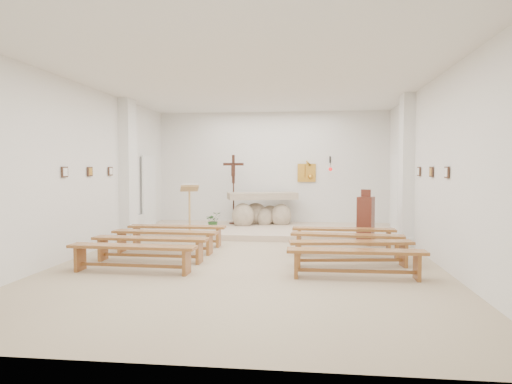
# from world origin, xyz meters

# --- Properties ---
(ground) EXTENTS (7.00, 10.00, 0.00)m
(ground) POSITION_xyz_m (0.00, 0.00, 0.00)
(ground) COLOR #C2B08C
(ground) RESTS_ON ground
(wall_left) EXTENTS (0.02, 10.00, 3.50)m
(wall_left) POSITION_xyz_m (-3.49, 0.00, 1.75)
(wall_left) COLOR white
(wall_left) RESTS_ON ground
(wall_right) EXTENTS (0.02, 10.00, 3.50)m
(wall_right) POSITION_xyz_m (3.49, 0.00, 1.75)
(wall_right) COLOR white
(wall_right) RESTS_ON ground
(wall_back) EXTENTS (7.00, 0.02, 3.50)m
(wall_back) POSITION_xyz_m (0.00, 4.99, 1.75)
(wall_back) COLOR white
(wall_back) RESTS_ON ground
(ceiling) EXTENTS (7.00, 10.00, 0.02)m
(ceiling) POSITION_xyz_m (0.00, 0.00, 3.49)
(ceiling) COLOR silver
(ceiling) RESTS_ON wall_back
(sanctuary_platform) EXTENTS (6.98, 3.00, 0.15)m
(sanctuary_platform) POSITION_xyz_m (0.00, 3.50, 0.07)
(sanctuary_platform) COLOR beige
(sanctuary_platform) RESTS_ON ground
(pilaster_left) EXTENTS (0.26, 0.55, 3.50)m
(pilaster_left) POSITION_xyz_m (-3.37, 2.00, 1.75)
(pilaster_left) COLOR white
(pilaster_left) RESTS_ON ground
(pilaster_right) EXTENTS (0.26, 0.55, 3.50)m
(pilaster_right) POSITION_xyz_m (3.37, 2.00, 1.75)
(pilaster_right) COLOR white
(pilaster_right) RESTS_ON ground
(gold_wall_relief) EXTENTS (0.55, 0.04, 0.55)m
(gold_wall_relief) POSITION_xyz_m (1.05, 4.96, 1.65)
(gold_wall_relief) COLOR gold
(gold_wall_relief) RESTS_ON wall_back
(sanctuary_lamp) EXTENTS (0.11, 0.36, 0.44)m
(sanctuary_lamp) POSITION_xyz_m (1.75, 4.71, 1.81)
(sanctuary_lamp) COLOR black
(sanctuary_lamp) RESTS_ON wall_back
(station_frame_left_front) EXTENTS (0.03, 0.20, 0.20)m
(station_frame_left_front) POSITION_xyz_m (-3.47, -0.80, 1.72)
(station_frame_left_front) COLOR #41291C
(station_frame_left_front) RESTS_ON wall_left
(station_frame_left_mid) EXTENTS (0.03, 0.20, 0.20)m
(station_frame_left_mid) POSITION_xyz_m (-3.47, 0.20, 1.72)
(station_frame_left_mid) COLOR #41291C
(station_frame_left_mid) RESTS_ON wall_left
(station_frame_left_rear) EXTENTS (0.03, 0.20, 0.20)m
(station_frame_left_rear) POSITION_xyz_m (-3.47, 1.20, 1.72)
(station_frame_left_rear) COLOR #41291C
(station_frame_left_rear) RESTS_ON wall_left
(station_frame_right_front) EXTENTS (0.03, 0.20, 0.20)m
(station_frame_right_front) POSITION_xyz_m (3.47, -0.80, 1.72)
(station_frame_right_front) COLOR #41291C
(station_frame_right_front) RESTS_ON wall_right
(station_frame_right_mid) EXTENTS (0.03, 0.20, 0.20)m
(station_frame_right_mid) POSITION_xyz_m (3.47, 0.20, 1.72)
(station_frame_right_mid) COLOR #41291C
(station_frame_right_mid) RESTS_ON wall_right
(station_frame_right_rear) EXTENTS (0.03, 0.20, 0.20)m
(station_frame_right_rear) POSITION_xyz_m (3.47, 1.20, 1.72)
(station_frame_right_rear) COLOR #41291C
(station_frame_right_rear) RESTS_ON wall_right
(radiator_left) EXTENTS (0.10, 0.85, 0.52)m
(radiator_left) POSITION_xyz_m (-3.43, 2.70, 0.27)
(radiator_left) COLOR silver
(radiator_left) RESTS_ON ground
(radiator_right) EXTENTS (0.10, 0.85, 0.52)m
(radiator_right) POSITION_xyz_m (3.43, 2.70, 0.27)
(radiator_right) COLOR silver
(radiator_right) RESTS_ON ground
(altar) EXTENTS (2.12, 1.31, 1.02)m
(altar) POSITION_xyz_m (-0.25, 4.25, 0.54)
(altar) COLOR #C4B296
(altar) RESTS_ON sanctuary_platform
(lectern) EXTENTS (0.54, 0.49, 1.25)m
(lectern) POSITION_xyz_m (-1.88, 2.29, 0.77)
(lectern) COLOR tan
(lectern) RESTS_ON sanctuary_platform
(crucifix_stand) EXTENTS (0.61, 0.27, 2.03)m
(crucifix_stand) POSITION_xyz_m (-1.09, 4.30, 1.32)
(crucifix_stand) COLOR #3E1D13
(crucifix_stand) RESTS_ON sanctuary_platform
(potted_plant) EXTENTS (0.53, 0.50, 0.46)m
(potted_plant) POSITION_xyz_m (-1.44, 3.10, 0.38)
(potted_plant) COLOR #265120
(potted_plant) RESTS_ON sanctuary_platform
(donation_pedestal) EXTENTS (0.45, 0.45, 1.30)m
(donation_pedestal) POSITION_xyz_m (2.45, 1.90, 0.57)
(donation_pedestal) COLOR #582719
(donation_pedestal) RESTS_ON ground
(bench_left_front) EXTENTS (2.24, 0.38, 0.47)m
(bench_left_front) POSITION_xyz_m (-1.88, 1.19, 0.35)
(bench_left_front) COLOR brown
(bench_left_front) RESTS_ON ground
(bench_right_front) EXTENTS (2.24, 0.40, 0.47)m
(bench_right_front) POSITION_xyz_m (1.88, 1.19, 0.35)
(bench_right_front) COLOR brown
(bench_right_front) RESTS_ON ground
(bench_left_second) EXTENTS (2.25, 0.44, 0.47)m
(bench_left_second) POSITION_xyz_m (-1.88, 0.30, 0.35)
(bench_left_second) COLOR brown
(bench_left_second) RESTS_ON ground
(bench_right_second) EXTENTS (2.26, 0.57, 0.47)m
(bench_right_second) POSITION_xyz_m (1.88, 0.30, 0.35)
(bench_right_second) COLOR brown
(bench_right_second) RESTS_ON ground
(bench_left_third) EXTENTS (2.25, 0.42, 0.47)m
(bench_left_third) POSITION_xyz_m (-1.88, -0.60, 0.35)
(bench_left_third) COLOR brown
(bench_left_third) RESTS_ON ground
(bench_right_third) EXTENTS (2.26, 0.66, 0.47)m
(bench_right_third) POSITION_xyz_m (1.88, -0.60, 0.35)
(bench_right_third) COLOR brown
(bench_right_third) RESTS_ON ground
(bench_left_fourth) EXTENTS (2.25, 0.43, 0.47)m
(bench_left_fourth) POSITION_xyz_m (-1.88, -1.49, 0.35)
(bench_left_fourth) COLOR brown
(bench_left_fourth) RESTS_ON ground
(bench_right_fourth) EXTENTS (2.24, 0.39, 0.47)m
(bench_right_fourth) POSITION_xyz_m (1.88, -1.49, 0.35)
(bench_right_fourth) COLOR brown
(bench_right_fourth) RESTS_ON ground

